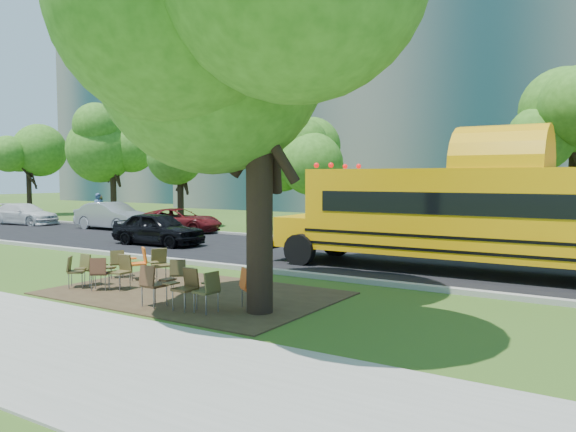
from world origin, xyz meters
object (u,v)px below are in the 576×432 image
Objects in this scene: chair_6 at (209,287)px; chair_4 at (153,281)px; chair_3 at (120,268)px; chair_0 at (90,266)px; chair_1 at (74,269)px; chair_5 at (186,284)px; school_bus at (497,214)px; pedestrian_b at (99,209)px; chair_2 at (100,270)px; bg_car_silver at (112,216)px; chair_7 at (250,284)px; main_tree at (259,12)px; bg_car_white at (25,214)px; pedestrian_a at (99,209)px; chair_10 at (160,262)px; black_car at (158,229)px; chair_11 at (180,271)px; chair_9 at (139,260)px; bg_car_red at (179,221)px; chair_8 at (118,261)px.

chair_4 is at bearing 105.61° from chair_6.
chair_0 is at bearing 2.49° from chair_3.
chair_5 is at bearing 44.92° from chair_1.
pedestrian_b is at bearing 165.51° from school_bus.
bg_car_silver is at bearing 103.37° from chair_2.
chair_7 is at bearing -33.67° from chair_6.
main_tree is 5.78m from chair_6.
main_tree is at bearing 3.09° from chair_0.
bg_car_white is 2.32× the size of pedestrian_a.
chair_10 is 16.46m from bg_car_silver.
black_car is 8.11m from bg_car_silver.
pedestrian_b is (-21.22, 13.30, 0.31)m from chair_7.
chair_5 is at bearing -78.04° from chair_11.
chair_10 is 20.06m from pedestrian_a.
pedestrian_a is (-19.27, 13.39, 0.39)m from chair_5.
chair_1 is at bearing -101.48° from chair_0.
school_bus is at bearing 155.61° from chair_10.
chair_0 is 1.38m from chair_9.
chair_1 is 0.44× the size of pedestrian_a.
chair_0 is 0.94× the size of chair_7.
chair_5 is 0.20× the size of bg_car_red.
bg_car_white is at bearing 173.02° from school_bus.
black_car is at bearing -52.95° from chair_3.
pedestrian_a is (3.85, 2.35, 0.31)m from bg_car_white.
chair_0 is at bearing -140.81° from school_bus.
chair_1 is at bearing 20.60° from chair_3.
chair_9 is 13.45m from bg_car_red.
school_bus reaches higher than bg_car_white.
school_bus is 7.28× the size of pedestrian_b.
chair_6 is at bearing -92.43° from chair_7.
pedestrian_a is (-18.50, 13.60, 0.37)m from chair_4.
chair_9 is (-4.12, 1.90, 0.01)m from chair_6.
main_tree is 7.22m from chair_10.
chair_10 is 0.20× the size of bg_car_silver.
chair_4 is 11.51m from black_car.
chair_10 is at bearing -98.93° from chair_3.
chair_10 is at bearing -160.99° from chair_7.
chair_10 is (-2.77, 1.98, 0.01)m from chair_5.
chair_8 is 0.43× the size of pedestrian_a.
chair_9 reaches higher than chair_6.
chair_7 is (1.18, 0.76, 0.00)m from chair_5.
school_bus reaches higher than chair_6.
chair_4 is (3.31, -0.46, 0.07)m from chair_1.
chair_3 is 1.57m from chair_11.
chair_4 is 1.40m from chair_6.
chair_0 is at bearing 87.47° from chair_6.
chair_1 is 1.00× the size of chair_11.
chair_5 is at bearing -152.43° from bg_car_red.
chair_4 reaches higher than chair_11.
chair_4 is at bearing 13.49° from pedestrian_b.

